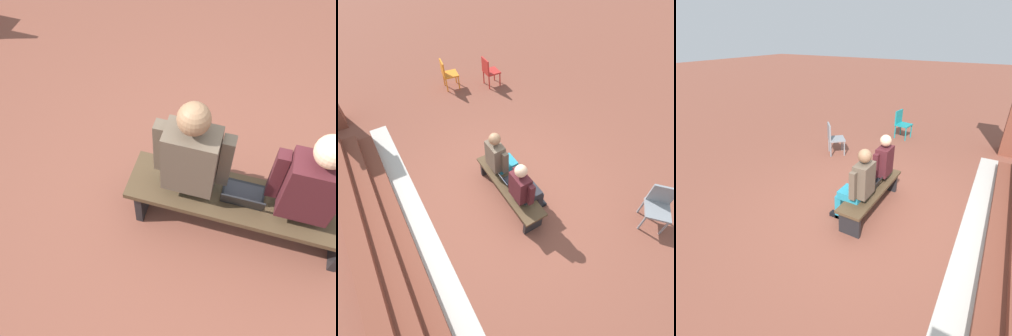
{
  "view_description": "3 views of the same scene",
  "coord_description": "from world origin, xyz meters",
  "views": [
    {
      "loc": [
        0.04,
        1.59,
        3.04
      ],
      "look_at": [
        0.5,
        0.01,
        0.69
      ],
      "focal_mm": 42.0,
      "sensor_mm": 36.0,
      "label": 1
    },
    {
      "loc": [
        -2.62,
        1.59,
        4.31
      ],
      "look_at": [
        -0.06,
        0.02,
        0.91
      ],
      "focal_mm": 28.0,
      "sensor_mm": 36.0,
      "label": 2
    },
    {
      "loc": [
        3.59,
        1.59,
        2.92
      ],
      "look_at": [
        0.05,
        -0.53,
        0.79
      ],
      "focal_mm": 28.0,
      "sensor_mm": 36.0,
      "label": 3
    }
  ],
  "objects": [
    {
      "name": "ground_plane",
      "position": [
        0.0,
        0.0,
        0.0
      ],
      "size": [
        60.0,
        60.0,
        0.0
      ],
      "primitive_type": "plane",
      "color": "brown"
    },
    {
      "name": "concrete_strip",
      "position": [
        -0.08,
        1.69,
        0.0
      ],
      "size": [
        7.09,
        0.4,
        0.01
      ],
      "primitive_type": "cube",
      "color": "#B7B2A8",
      "rests_on": "ground"
    },
    {
      "name": "brick_steps",
      "position": [
        -0.08,
        2.44,
        0.17
      ],
      "size": [
        6.29,
        0.9,
        0.45
      ],
      "color": "brown",
      "rests_on": "ground"
    },
    {
      "name": "bench",
      "position": [
        -0.08,
        -0.03,
        0.35
      ],
      "size": [
        1.8,
        0.44,
        0.45
      ],
      "color": "#4C3823",
      "rests_on": "ground"
    },
    {
      "name": "person_student",
      "position": [
        -0.48,
        -0.1,
        0.72
      ],
      "size": [
        0.54,
        0.68,
        1.34
      ],
      "color": "#232328",
      "rests_on": "ground"
    },
    {
      "name": "person_adult",
      "position": [
        0.34,
        -0.1,
        0.73
      ],
      "size": [
        0.56,
        0.71,
        1.37
      ],
      "color": "teal",
      "rests_on": "ground"
    },
    {
      "name": "laptop",
      "position": [
        -0.07,
        -0.02,
        0.5
      ],
      "size": [
        0.32,
        0.29,
        0.21
      ],
      "color": "black",
      "rests_on": "bench"
    },
    {
      "name": "plastic_chair_by_pillar",
      "position": [
        4.26,
        -0.63,
        0.48
      ],
      "size": [
        0.48,
        0.48,
        0.84
      ],
      "color": "orange",
      "rests_on": "ground"
    },
    {
      "name": "plastic_chair_far_right",
      "position": [
        -1.85,
        -1.99,
        0.48
      ],
      "size": [
        0.59,
        0.59,
        0.84
      ],
      "color": "gray",
      "rests_on": "ground"
    },
    {
      "name": "plastic_chair_mid_courtyard",
      "position": [
        3.76,
        -1.73,
        0.48
      ],
      "size": [
        0.43,
        0.43,
        0.84
      ],
      "color": "red",
      "rests_on": "ground"
    }
  ]
}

